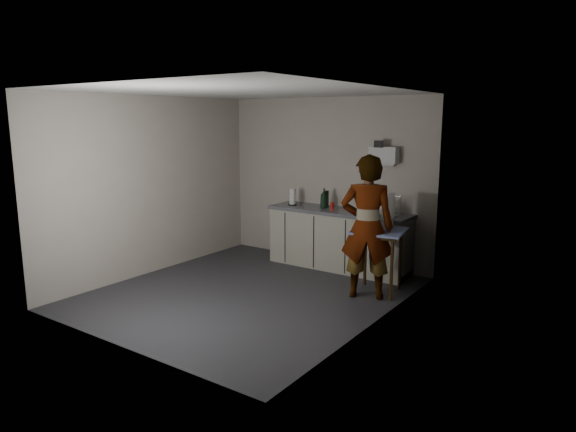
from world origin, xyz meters
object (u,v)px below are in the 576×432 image
Objects in this scene: side_table at (379,238)px; soap_bottle at (324,198)px; standing_man at (367,227)px; paper_towel at (293,197)px; dark_bottle at (326,199)px; soda_can at (332,206)px; bakery_box at (377,220)px; kitchen_counter at (339,241)px; dish_rack at (384,211)px.

soap_bottle reaches higher than side_table.
paper_towel is (-1.76, 0.92, 0.11)m from standing_man.
side_table is at bearing -31.53° from dark_bottle.
soda_can is 0.20m from dark_bottle.
standing_man is (-0.05, -0.25, 0.18)m from side_table.
bakery_box is at bearing -109.64° from standing_man.
standing_man is at bearing -110.87° from side_table.
kitchen_counter is at bearing 134.53° from side_table.
bakery_box reaches higher than soda_can.
soap_bottle reaches higher than dark_bottle.
paper_towel is (-0.83, -0.03, 0.61)m from kitchen_counter.
dish_rack is (1.02, -0.11, -0.07)m from dark_bottle.
standing_man is 7.05× the size of paper_towel.
side_table is at bearing -31.86° from soda_can.
standing_man is 4.54× the size of dish_rack.
dark_bottle is (-0.27, 0.07, 0.62)m from kitchen_counter.
dish_rack reaches higher than soda_can.
soap_bottle is at bearing 176.79° from soda_can.
kitchen_counter is 0.55m from soda_can.
dish_rack reaches higher than paper_towel.
soap_bottle is 0.18m from soda_can.
kitchen_counter is 0.68m from dark_bottle.
bakery_box reaches higher than dish_rack.
bakery_box reaches higher than dark_bottle.
bakery_box is (1.18, -0.62, -0.11)m from soap_bottle.
soap_bottle is 0.08m from dark_bottle.
dish_rack is 0.86× the size of bakery_box.
soda_can is (-1.09, 0.68, 0.23)m from side_table.
paper_towel reaches higher than kitchen_counter.
dish_rack is (-0.23, 0.66, 0.24)m from side_table.
standing_man is 1.99m from paper_towel.
soda_can is (-0.11, -0.02, 0.54)m from kitchen_counter.
soap_bottle is 1.17× the size of dark_bottle.
bakery_box is at bearing -18.91° from paper_towel.
bakery_box is (1.18, -0.70, -0.09)m from dark_bottle.
dark_bottle is at bearing 93.83° from soap_bottle.
soap_bottle is at bearing 2.38° from paper_towel.
standing_man is 1.58m from dark_bottle.
dish_rack is at bearing -1.46° from soap_bottle.
standing_man is 1.53m from soap_bottle.
dark_bottle is (-1.25, 0.77, 0.30)m from side_table.
bakery_box is (1.02, -0.61, -0.01)m from soda_can.
soap_bottle reaches higher than soda_can.
dark_bottle is 1.02m from dish_rack.
side_table is at bearing -35.42° from kitchen_counter.
soap_bottle is 0.66× the size of bakery_box.
bakery_box is at bearing -27.84° from soap_bottle.
dish_rack reaches higher than side_table.
side_table is at bearing -36.71° from bakery_box.
soap_bottle reaches higher than dish_rack.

